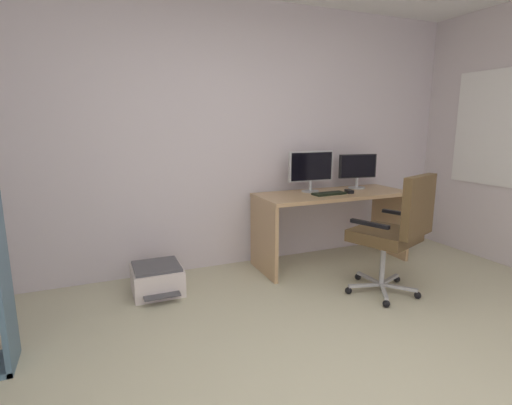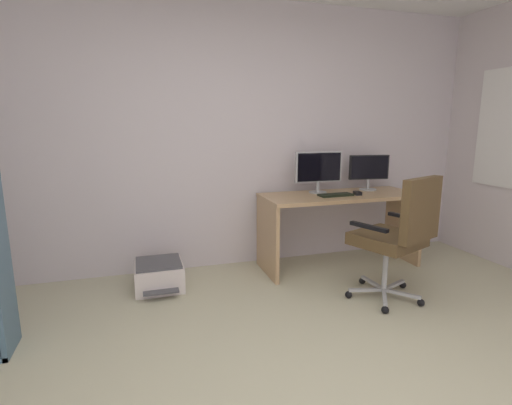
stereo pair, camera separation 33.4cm
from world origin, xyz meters
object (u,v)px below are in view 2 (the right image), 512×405
object	(u,v)px
printer	(159,275)
monitor_main	(319,169)
monitor_secondary	(369,169)
computer_mouse	(357,193)
office_chair	(399,232)
keyboard	(336,195)
desk	(340,213)

from	to	relation	value
printer	monitor_main	bearing A→B (deg)	6.37
monitor_main	monitor_secondary	size ratio (longest dim) A/B	1.16
monitor_secondary	printer	distance (m)	2.38
computer_mouse	office_chair	bearing A→B (deg)	-87.18
keyboard	computer_mouse	xyz separation A→B (m)	(0.24, -0.01, 0.01)
computer_mouse	keyboard	bearing A→B (deg)	-171.76
desk	printer	xyz separation A→B (m)	(-1.82, -0.05, -0.44)
desk	monitor_main	xyz separation A→B (m)	(-0.19, 0.13, 0.44)
desk	keyboard	distance (m)	0.24
keyboard	computer_mouse	size ratio (longest dim) A/B	3.40
monitor_main	desk	bearing A→B (deg)	-34.96
keyboard	printer	world-z (taller)	keyboard
keyboard	computer_mouse	bearing A→B (deg)	-5.34
desk	computer_mouse	bearing A→B (deg)	-33.38
monitor_secondary	office_chair	distance (m)	1.16
desk	keyboard	world-z (taller)	keyboard
monitor_secondary	printer	world-z (taller)	monitor_secondary
monitor_main	monitor_secondary	distance (m)	0.59
office_chair	printer	distance (m)	2.09
desk	monitor_main	bearing A→B (deg)	145.04
monitor_secondary	printer	xyz separation A→B (m)	(-2.22, -0.18, -0.85)
keyboard	monitor_main	bearing A→B (deg)	109.55
desk	keyboard	xyz separation A→B (m)	(-0.10, -0.08, 0.20)
monitor_main	office_chair	distance (m)	1.13
office_chair	monitor_secondary	bearing A→B (deg)	70.17
office_chair	keyboard	bearing A→B (deg)	98.96
monitor_main	monitor_secondary	world-z (taller)	monitor_main
office_chair	printer	xyz separation A→B (m)	(-1.85, 0.85, -0.47)
keyboard	printer	size ratio (longest dim) A/B	0.68
desk	monitor_secondary	size ratio (longest dim) A/B	3.68
printer	computer_mouse	bearing A→B (deg)	-1.19
office_chair	printer	bearing A→B (deg)	155.35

